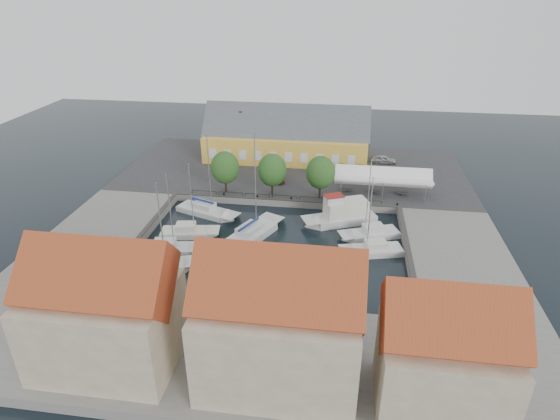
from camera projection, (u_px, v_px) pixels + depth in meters
name	position (u px, v px, depth m)	size (l,w,h in m)	color
ground	(273.00, 242.00, 58.76)	(140.00, 140.00, 0.00)	black
north_quay	(294.00, 171.00, 78.97)	(56.00, 26.00, 1.00)	#2D2D30
west_quay	(100.00, 234.00, 59.53)	(12.00, 24.00, 1.00)	slate
east_quay	(459.00, 260.00, 54.00)	(12.00, 24.00, 1.00)	slate
south_bank	(236.00, 359.00, 39.89)	(56.00, 14.00, 1.00)	slate
quay_edge_fittings	(279.00, 217.00, 62.51)	(56.00, 24.72, 0.40)	#383533
warehouse	(283.00, 139.00, 82.32)	(28.56, 14.00, 9.55)	gold
tent_canopy	(383.00, 177.00, 68.25)	(14.00, 4.00, 2.83)	white
quay_trees	(272.00, 170.00, 67.51)	(18.20, 4.20, 6.30)	black
car_silver	(384.00, 159.00, 80.76)	(1.68, 4.17, 1.42)	#A7A9AF
car_red	(275.00, 176.00, 73.82)	(1.59, 4.55, 1.50)	#551F13
center_sailboat	(252.00, 235.00, 59.55)	(7.15, 10.65, 14.12)	silver
trawler	(342.00, 216.00, 62.94)	(10.38, 6.77, 5.00)	silver
east_boat_a	(371.00, 235.00, 59.73)	(8.15, 5.23, 11.16)	silver
east_boat_b	(373.00, 251.00, 56.13)	(7.93, 4.29, 10.54)	silver
west_boat_a	(207.00, 212.00, 65.61)	(9.70, 5.79, 12.43)	silver
west_boat_b	(189.00, 233.00, 60.14)	(7.82, 3.71, 10.43)	silver
west_boat_c	(168.00, 250.00, 56.34)	(8.18, 3.77, 10.76)	silver
west_boat_d	(159.00, 268.00, 52.93)	(8.67, 5.01, 11.26)	silver
launch_sw	(135.00, 289.00, 49.51)	(4.82, 3.39, 0.98)	silver
launch_nw	(202.00, 205.00, 67.99)	(4.42, 2.50, 0.88)	navy
townhouses	(251.00, 329.00, 35.30)	(36.30, 8.50, 12.00)	beige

